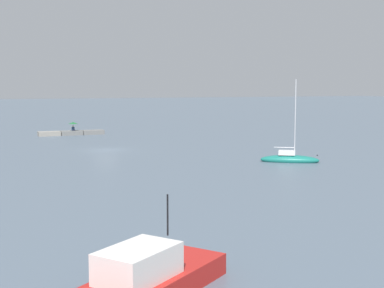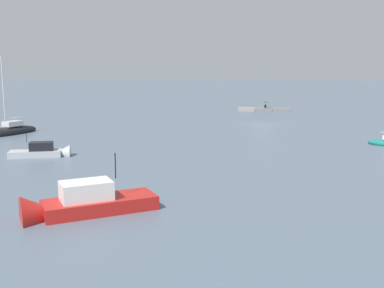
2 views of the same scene
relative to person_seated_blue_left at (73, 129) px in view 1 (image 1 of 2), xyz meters
name	(u,v)px [view 1 (image 1 of 2)]	position (x,y,z in m)	size (l,w,h in m)	color
ground_plane	(106,150)	(0.27, 20.01, -0.87)	(500.00, 500.00, 0.00)	slate
seawall_pier	(71,133)	(0.27, 0.00, -0.56)	(9.29, 1.80, 0.62)	slate
person_seated_blue_left	(73,129)	(0.00, 0.00, 0.00)	(0.40, 0.61, 0.73)	#1E2333
umbrella_open_green	(73,123)	(0.00, 0.03, 0.86)	(1.36, 1.36, 1.29)	black
sailboat_teal_outer	(289,159)	(-13.07, 35.75, -0.60)	(5.33, 4.30, 7.89)	#197266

